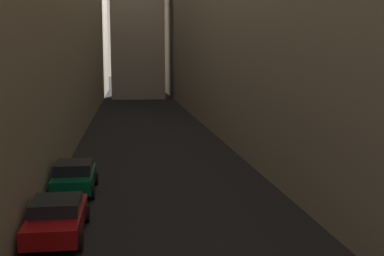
{
  "coord_description": "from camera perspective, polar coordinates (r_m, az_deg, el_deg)",
  "views": [
    {
      "loc": [
        -1.82,
        1.52,
        6.39
      ],
      "look_at": [
        0.0,
        15.17,
        4.42
      ],
      "focal_mm": 45.68,
      "sensor_mm": 36.0,
      "label": 1
    }
  ],
  "objects": [
    {
      "name": "ground_plane",
      "position": [
        46.95,
        -5.31,
        0.27
      ],
      "size": [
        264.0,
        264.0,
        0.0
      ],
      "primitive_type": "plane",
      "color": "black"
    },
    {
      "name": "building_block_right",
      "position": [
        50.75,
        9.04,
        13.17
      ],
      "size": [
        13.97,
        108.0,
        21.88
      ],
      "primitive_type": "cube",
      "color": "gray",
      "rests_on": "ground"
    },
    {
      "name": "parked_car_left_third",
      "position": [
        18.46,
        -15.49,
        -9.98
      ],
      "size": [
        2.05,
        4.37,
        1.43
      ],
      "rotation": [
        0.0,
        0.0,
        1.57
      ],
      "color": "maroon",
      "rests_on": "ground"
    },
    {
      "name": "parked_car_left_far",
      "position": [
        24.14,
        -13.59,
        -5.53
      ],
      "size": [
        2.05,
        3.94,
        1.51
      ],
      "rotation": [
        0.0,
        0.0,
        1.57
      ],
      "color": "#05472D",
      "rests_on": "ground"
    }
  ]
}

